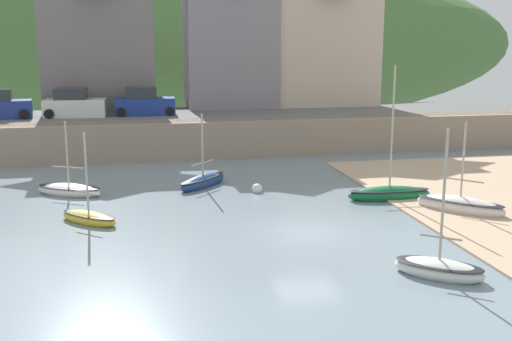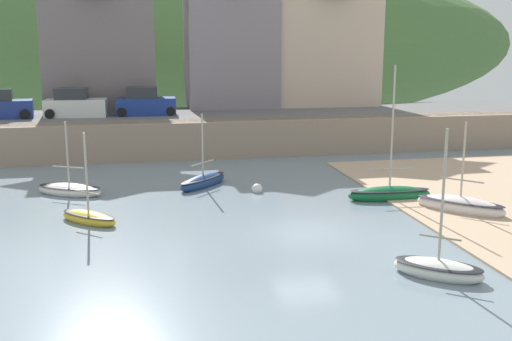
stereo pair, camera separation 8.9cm
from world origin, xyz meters
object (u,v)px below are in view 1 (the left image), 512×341
Objects in this scene: sailboat_blue_trim at (439,268)px; parked_car_by_wall at (74,105)px; motorboat_with_cabin at (389,193)px; sailboat_nearest_shore at (460,206)px; parked_car_end_of_row at (144,104)px; mooring_buoy at (257,189)px; waterfront_building_left at (98,40)px; waterfront_building_centre at (229,34)px; waterfront_building_right at (322,38)px; dinghy_open_wooden at (69,190)px; sailboat_white_hull at (89,217)px; sailboat_tall_mast at (203,181)px.

parked_car_by_wall is at bearing 156.26° from sailboat_blue_trim.
sailboat_nearest_shore is at bearing -47.50° from motorboat_with_cabin.
parked_car_end_of_row is 7.63× the size of mooring_buoy.
mooring_buoy is at bearing -65.75° from waterfront_building_left.
waterfront_building_centre reaches higher than sailboat_nearest_shore.
waterfront_building_right is 31.88m from sailboat_blue_trim.
sailboat_blue_trim is at bearing -100.65° from motorboat_with_cabin.
dinghy_open_wooden is (-18.34, -16.97, -7.47)m from waterfront_building_right.
dinghy_open_wooden is at bearing -122.60° from waterfront_building_centre.
sailboat_white_hull is 7.32× the size of mooring_buoy.
motorboat_with_cabin is 15.76m from dinghy_open_wooden.
parked_car_by_wall is (-1.88, 17.61, 2.97)m from sailboat_white_hull.
waterfront_building_centre is at bearing 29.15° from sailboat_tall_mast.
parked_car_by_wall is at bearing -178.92° from sailboat_nearest_shore.
sailboat_nearest_shore is 9.78m from mooring_buoy.
dinghy_open_wooden is at bearing 171.54° from mooring_buoy.
waterfront_building_centre is 21.57m from dinghy_open_wooden.
waterfront_building_centre is 9.42m from parked_car_end_of_row.
parked_car_end_of_row is at bearing 122.87° from sailboat_white_hull.
parked_car_end_of_row is at bearing 55.53° from sailboat_tall_mast.
sailboat_nearest_shore is 23.59m from parked_car_end_of_row.
sailboat_blue_trim is at bearing -17.66° from dinghy_open_wooden.
waterfront_building_centre is at bearing 132.63° from sailboat_blue_trim.
dinghy_open_wooden is 0.95× the size of sailboat_tall_mast.
sailboat_tall_mast is 3.11m from mooring_buoy.
sailboat_blue_trim is 29.41m from parked_car_by_wall.
sailboat_blue_trim reaches higher than dinghy_open_wooden.
motorboat_with_cabin reaches higher than parked_car_end_of_row.
waterfront_building_right is 2.44× the size of sailboat_nearest_shore.
waterfront_building_centre is at bearing 25.85° from parked_car_by_wall.
waterfront_building_right is 21.82m from mooring_buoy.
mooring_buoy is at bearing -68.12° from parked_car_end_of_row.
parked_car_by_wall and parked_car_end_of_row have the same top height.
mooring_buoy is (-3.56, 12.16, -0.09)m from sailboat_blue_trim.
parked_car_end_of_row is (-8.73, 26.00, 2.95)m from sailboat_blue_trim.
parked_car_end_of_row is at bearing -55.56° from waterfront_building_left.
motorboat_with_cabin reaches higher than sailboat_white_hull.
sailboat_nearest_shore reaches higher than sailboat_tall_mast.
mooring_buoy is at bearing -94.96° from waterfront_building_centre.
motorboat_with_cabin is 1.32× the size of sailboat_blue_trim.
waterfront_building_right is (7.49, 0.00, -0.25)m from waterfront_building_centre.
waterfront_building_right reaches higher than waterfront_building_left.
waterfront_building_centre is 31.52m from sailboat_blue_trim.
dinghy_open_wooden is 0.96× the size of sailboat_white_hull.
parked_car_by_wall is 17.27m from mooring_buoy.
sailboat_nearest_shore is (6.57, -23.74, -7.66)m from waterfront_building_centre.
parked_car_by_wall is at bearing 137.46° from motorboat_with_cabin.
sailboat_blue_trim is at bearing -100.26° from waterfront_building_right.
sailboat_white_hull is (-17.08, -22.11, -7.48)m from waterfront_building_right.
sailboat_white_hull is 0.94× the size of parked_car_by_wall.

